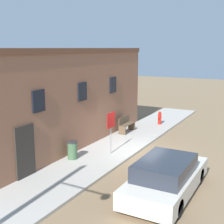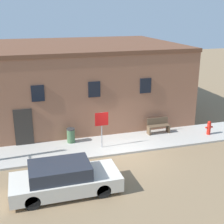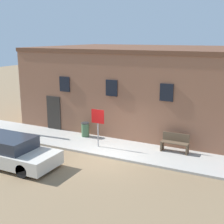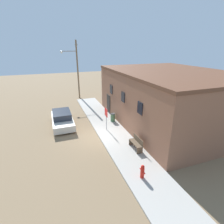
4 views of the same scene
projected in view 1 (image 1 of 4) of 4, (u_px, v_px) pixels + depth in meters
ground_plane at (138, 153)px, 15.44m from camera, size 80.00×80.00×0.00m
sidewalk at (115, 148)px, 16.05m from camera, size 22.85×2.64×0.11m
brick_building at (10, 94)px, 17.66m from camera, size 13.56×10.00×5.10m
fire_hydrant at (160, 118)px, 20.72m from camera, size 0.48×0.23×0.86m
stop_sign at (111, 125)px, 14.78m from camera, size 0.73×0.06×2.01m
bench at (126, 125)px, 18.78m from camera, size 1.37×0.44×0.94m
trash_bin at (72, 150)px, 14.24m from camera, size 0.47×0.47×0.83m
parked_car at (166, 177)px, 11.01m from camera, size 4.53×1.89×1.33m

